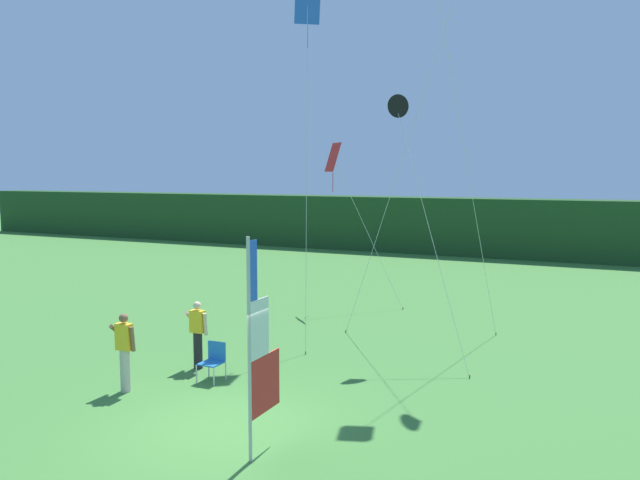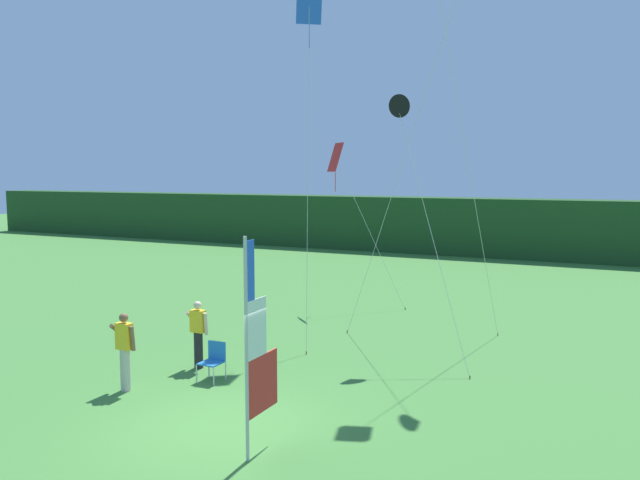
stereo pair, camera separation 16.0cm
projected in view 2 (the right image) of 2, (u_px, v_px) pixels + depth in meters
ground_plane at (222, 427)px, 11.99m from camera, size 120.00×120.00×0.00m
distant_treeline at (495, 227)px, 36.61m from camera, size 80.00×2.40×3.36m
banner_flag at (256, 351)px, 10.65m from camera, size 0.06×1.03×3.80m
person_near_banner at (198, 332)px, 15.55m from camera, size 0.55×0.48×1.68m
person_mid_field at (125, 349)px, 13.91m from camera, size 0.55×0.48×1.75m
folding_chair at (214, 358)px, 14.68m from camera, size 0.51×0.51×0.89m
kite_black_delta_1 at (398, 108)px, 17.30m from camera, size 2.98×2.63×6.97m
kite_blue_diamond_5 at (309, 20)px, 18.44m from camera, size 1.55×2.83×10.24m
kite_red_diamond_6 at (337, 162)px, 22.78m from camera, size 3.10×0.78×5.92m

